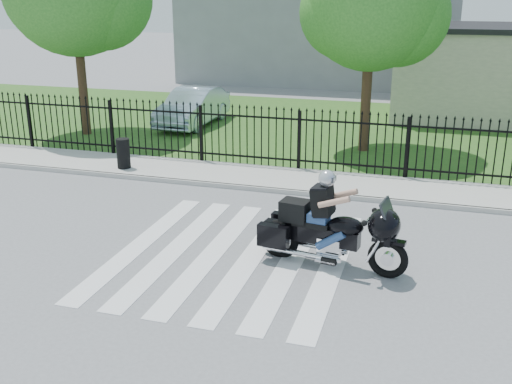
# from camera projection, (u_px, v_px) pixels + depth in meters

# --- Properties ---
(ground) EXTENTS (120.00, 120.00, 0.00)m
(ground) POSITION_uv_depth(u_px,v_px,m) (232.00, 255.00, 11.93)
(ground) COLOR slate
(ground) RESTS_ON ground
(crosswalk) EXTENTS (5.00, 5.50, 0.01)m
(crosswalk) POSITION_uv_depth(u_px,v_px,m) (232.00, 255.00, 11.93)
(crosswalk) COLOR silver
(crosswalk) RESTS_ON ground
(sidewalk) EXTENTS (40.00, 2.00, 0.12)m
(sidewalk) POSITION_uv_depth(u_px,v_px,m) (290.00, 180.00, 16.45)
(sidewalk) COLOR #ADAAA3
(sidewalk) RESTS_ON ground
(curb) EXTENTS (40.00, 0.12, 0.12)m
(curb) POSITION_uv_depth(u_px,v_px,m) (281.00, 191.00, 15.55)
(curb) COLOR #ADAAA3
(curb) RESTS_ON ground
(grass_strip) EXTENTS (40.00, 12.00, 0.02)m
(grass_strip) POSITION_uv_depth(u_px,v_px,m) (333.00, 128.00, 22.83)
(grass_strip) COLOR #25541D
(grass_strip) RESTS_ON ground
(iron_fence) EXTENTS (26.00, 0.04, 1.80)m
(iron_fence) POSITION_uv_depth(u_px,v_px,m) (299.00, 142.00, 17.09)
(iron_fence) COLOR black
(iron_fence) RESTS_ON ground
(tree_mid) EXTENTS (4.20, 4.20, 6.78)m
(tree_mid) POSITION_uv_depth(u_px,v_px,m) (372.00, 2.00, 18.21)
(tree_mid) COLOR #382316
(tree_mid) RESTS_ON ground
(motorcycle_rider) EXTENTS (2.91, 1.23, 1.94)m
(motorcycle_rider) POSITION_uv_depth(u_px,v_px,m) (328.00, 227.00, 11.26)
(motorcycle_rider) COLOR black
(motorcycle_rider) RESTS_ON ground
(parked_car) EXTENTS (1.60, 4.34, 1.42)m
(parked_car) POSITION_uv_depth(u_px,v_px,m) (193.00, 107.00, 23.13)
(parked_car) COLOR #ACC4D9
(parked_car) RESTS_ON grass_strip
(litter_bin) EXTENTS (0.46, 0.46, 0.86)m
(litter_bin) POSITION_uv_depth(u_px,v_px,m) (123.00, 153.00, 17.24)
(litter_bin) COLOR black
(litter_bin) RESTS_ON sidewalk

